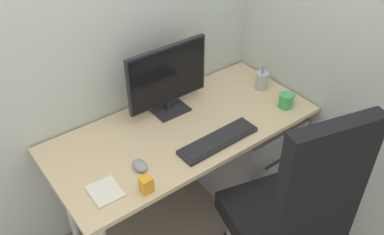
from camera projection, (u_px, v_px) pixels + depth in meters
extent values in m
plane|color=slate|center=(185.00, 217.00, 2.66)|extent=(8.00, 8.00, 0.00)
cube|color=#D1B78C|center=(183.00, 129.00, 2.21)|extent=(1.44, 0.66, 0.03)
cylinder|color=silver|center=(286.00, 156.00, 2.59)|extent=(0.04, 0.04, 0.72)
cylinder|color=silver|center=(68.00, 203.00, 2.29)|extent=(0.04, 0.04, 0.72)
cylinder|color=silver|center=(237.00, 120.00, 2.89)|extent=(0.04, 0.04, 0.72)
sphere|color=black|center=(285.00, 231.00, 2.54)|extent=(0.05, 0.05, 0.05)
sphere|color=black|center=(228.00, 235.00, 2.52)|extent=(0.05, 0.05, 0.05)
cube|color=black|center=(275.00, 220.00, 2.08)|extent=(0.55, 0.58, 0.11)
cube|color=black|center=(320.00, 197.00, 1.65)|extent=(0.40, 0.17, 0.74)
cube|color=gray|center=(245.00, 151.00, 2.69)|extent=(0.45, 0.55, 0.63)
cube|color=#262628|center=(280.00, 160.00, 2.44)|extent=(0.22, 0.01, 0.02)
cube|color=black|center=(170.00, 109.00, 2.32)|extent=(0.19, 0.15, 0.01)
cube|color=black|center=(169.00, 103.00, 2.31)|extent=(0.04, 0.02, 0.06)
cube|color=black|center=(167.00, 75.00, 2.20)|extent=(0.48, 0.02, 0.34)
cube|color=black|center=(169.00, 76.00, 2.19)|extent=(0.46, 0.01, 0.31)
cube|color=black|center=(218.00, 140.00, 2.10)|extent=(0.45, 0.13, 0.02)
cube|color=black|center=(218.00, 139.00, 2.10)|extent=(0.41, 0.10, 0.00)
ellipsoid|color=gray|center=(140.00, 165.00, 1.95)|extent=(0.07, 0.10, 0.04)
cylinder|color=#B2B5BA|center=(262.00, 81.00, 2.47)|extent=(0.07, 0.07, 0.11)
cylinder|color=silver|center=(262.00, 71.00, 2.43)|extent=(0.02, 0.01, 0.13)
cylinder|color=silver|center=(264.00, 71.00, 2.44)|extent=(0.02, 0.01, 0.13)
torus|color=black|center=(262.00, 79.00, 2.47)|extent=(0.03, 0.04, 0.01)
cylinder|color=#337FD8|center=(262.00, 76.00, 2.44)|extent=(0.01, 0.02, 0.13)
cube|color=silver|center=(105.00, 192.00, 1.83)|extent=(0.13, 0.15, 0.01)
cylinder|color=#3FAD59|center=(286.00, 101.00, 2.33)|extent=(0.08, 0.08, 0.08)
torus|color=#3FAD59|center=(292.00, 97.00, 2.35)|extent=(0.05, 0.01, 0.05)
cube|color=orange|center=(146.00, 184.00, 1.82)|extent=(0.05, 0.05, 0.08)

